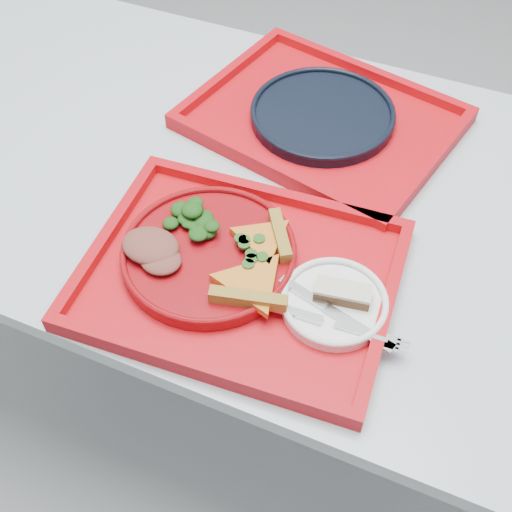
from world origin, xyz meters
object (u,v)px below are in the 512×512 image
at_px(tray_main, 240,277).
at_px(navy_plate, 322,116).
at_px(tray_far, 322,122).
at_px(dessert_bar, 343,293).
at_px(dinner_plate, 209,255).

relative_size(tray_main, navy_plate, 1.73).
height_order(tray_far, navy_plate, navy_plate).
height_order(tray_main, dessert_bar, dessert_bar).
xyz_separation_m(tray_far, navy_plate, (0.00, -0.00, 0.01)).
bearing_deg(navy_plate, dinner_plate, -97.25).
relative_size(tray_main, dessert_bar, 5.45).
distance_m(tray_main, dessert_bar, 0.16).
bearing_deg(dinner_plate, navy_plate, 82.75).
distance_m(navy_plate, dessert_bar, 0.41).
bearing_deg(dessert_bar, navy_plate, 103.98).
bearing_deg(tray_far, dinner_plate, -84.39).
bearing_deg(navy_plate, tray_main, -88.89).
relative_size(tray_main, dinner_plate, 1.73).
distance_m(tray_main, tray_far, 0.38).
xyz_separation_m(dinner_plate, dessert_bar, (0.21, 0.00, 0.02)).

